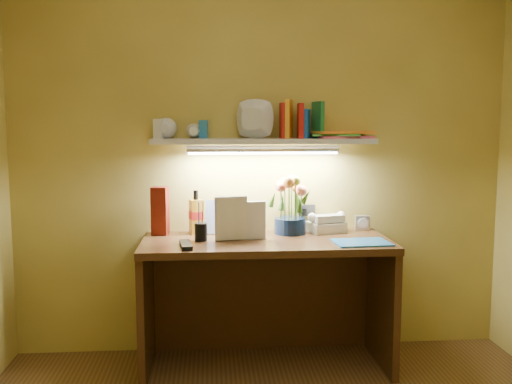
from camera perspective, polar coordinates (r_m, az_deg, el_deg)
desk at (r=3.33m, az=1.01°, el=-11.09°), size 1.40×0.60×0.75m
flower_bouquet at (r=3.39m, az=3.43°, el=-1.43°), size 0.25×0.25×0.33m
telephone at (r=3.46m, az=7.07°, el=-3.01°), size 0.24×0.20×0.12m
desk_clock at (r=3.58m, az=10.57°, el=-3.03°), size 0.09×0.05×0.09m
whisky_bottle at (r=3.40m, az=-6.02°, el=-2.01°), size 0.09×0.09×0.26m
whisky_box at (r=3.40m, az=-9.57°, el=-1.87°), size 0.10×0.10×0.28m
pen_cup at (r=3.20m, az=-5.54°, el=-3.38°), size 0.09×0.09×0.17m
art_card at (r=3.39m, az=-3.40°, el=-2.52°), size 0.20×0.08×0.20m
tv_remote at (r=3.06m, az=-7.02°, el=-5.28°), size 0.08×0.20×0.02m
blue_folder at (r=3.19m, az=10.51°, el=-4.97°), size 0.31×0.24×0.01m
desk_book_a at (r=3.18m, az=-4.15°, el=-2.71°), size 0.19×0.04×0.25m
desk_book_b at (r=3.21m, az=-1.82°, el=-2.90°), size 0.16×0.02×0.22m
wall_shelf at (r=3.36m, az=1.20°, el=5.77°), size 1.32×0.37×0.26m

